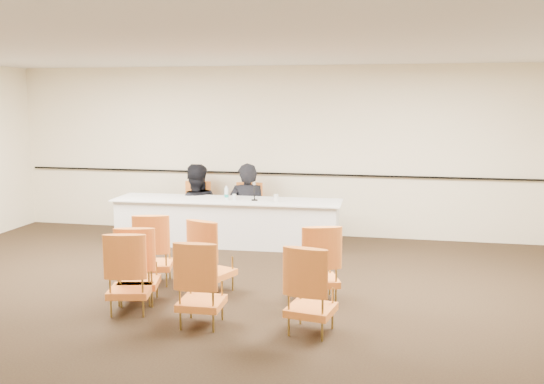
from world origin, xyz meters
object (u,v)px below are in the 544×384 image
(panelist_second, at_px, (195,215))
(aud_chair_back_right, at_px, (311,289))
(aud_chair_front_mid, at_px, (212,256))
(aud_chair_front_left, at_px, (154,248))
(microphone, at_px, (254,192))
(water_bottle, at_px, (226,193))
(aud_chair_back_left, at_px, (130,272))
(panelist_main_chair, at_px, (247,211))
(aud_chair_back_mid, at_px, (201,282))
(drinking_glass, at_px, (234,197))
(panel_table, at_px, (227,222))
(panelist_main, at_px, (247,217))
(panelist_second_chair, at_px, (195,209))
(aud_chair_extra, at_px, (139,264))
(coffee_cup, at_px, (276,198))

(panelist_second, relative_size, aud_chair_back_right, 1.94)
(aud_chair_front_mid, bearing_deg, aud_chair_front_left, -173.16)
(microphone, bearing_deg, aud_chair_front_mid, -104.82)
(water_bottle, distance_m, aud_chair_back_left, 3.41)
(panelist_main_chair, relative_size, aud_chair_back_mid, 1.00)
(panelist_second, distance_m, aud_chair_front_left, 2.88)
(panelist_main_chair, bearing_deg, drinking_glass, -98.44)
(panel_table, bearing_deg, panelist_second, 142.35)
(water_bottle, bearing_deg, panelist_main, 70.89)
(panelist_second_chair, distance_m, aud_chair_back_right, 4.92)
(panelist_main_chair, relative_size, microphone, 3.20)
(panel_table, xyz_separation_m, drinking_glass, (0.13, -0.02, 0.43))
(aud_chair_back_mid, xyz_separation_m, aud_chair_extra, (-0.97, 0.55, 0.00))
(aud_chair_back_mid, bearing_deg, aud_chair_back_left, 164.67)
(panelist_main, height_order, aud_chair_back_mid, panelist_main)
(microphone, distance_m, aud_chair_front_mid, 2.52)
(panelist_second, bearing_deg, aud_chair_back_right, 102.68)
(water_bottle, distance_m, aud_chair_extra, 3.09)
(panel_table, xyz_separation_m, aud_chair_front_mid, (0.53, -2.51, 0.09))
(panelist_main_chair, bearing_deg, panelist_main, 0.00)
(microphone, bearing_deg, aud_chair_back_mid, -101.60)
(panelist_second_chair, xyz_separation_m, aud_chair_front_left, (0.41, -2.85, 0.00))
(aud_chair_front_left, relative_size, aud_chair_back_right, 1.00)
(aud_chair_front_mid, xyz_separation_m, aud_chair_back_mid, (0.22, -1.11, 0.00))
(panel_table, relative_size, panelist_main, 2.01)
(aud_chair_back_right, bearing_deg, panelist_second_chair, 133.39)
(panelist_second_chair, xyz_separation_m, drinking_glass, (0.88, -0.56, 0.34))
(panel_table, xyz_separation_m, aud_chair_front_left, (-0.34, -2.31, 0.09))
(microphone, distance_m, drinking_glass, 0.36)
(aud_chair_front_left, relative_size, aud_chair_back_mid, 1.00)
(panel_table, relative_size, aud_chair_back_left, 4.01)
(panelist_second, relative_size, panelist_second_chair, 1.94)
(microphone, height_order, aud_chair_front_mid, microphone)
(panel_table, relative_size, coffee_cup, 30.96)
(aud_chair_back_left, bearing_deg, coffee_cup, 60.76)
(microphone, bearing_deg, water_bottle, 161.90)
(aud_chair_back_left, xyz_separation_m, aud_chair_extra, (-0.04, 0.32, 0.00))
(panel_table, distance_m, panelist_second_chair, 0.93)
(aud_chair_back_left, bearing_deg, panelist_second, 86.10)
(coffee_cup, height_order, aud_chair_back_left, aud_chair_back_left)
(water_bottle, xyz_separation_m, aud_chair_front_mid, (0.53, -2.50, -0.40))
(panelist_main, height_order, panelist_second, panelist_main)
(water_bottle, bearing_deg, panel_table, 80.46)
(aud_chair_front_mid, bearing_deg, aud_chair_extra, -123.04)
(panelist_second, height_order, drinking_glass, panelist_second)
(panelist_second, xyz_separation_m, microphone, (1.23, -0.57, 0.55))
(drinking_glass, distance_m, aud_chair_front_mid, 2.55)
(water_bottle, bearing_deg, microphone, -2.11)
(coffee_cup, xyz_separation_m, aud_chair_extra, (-1.06, -3.01, -0.35))
(aud_chair_back_mid, bearing_deg, aud_chair_back_right, 0.13)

